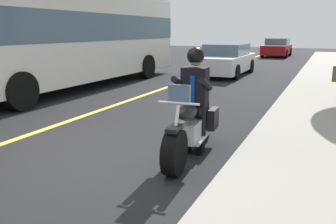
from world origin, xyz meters
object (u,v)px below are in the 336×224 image
(rider_main, at_px, (195,91))
(bus_far, at_px, (72,34))
(car_dark, at_px, (226,60))
(motorcycle_main, at_px, (191,129))
(car_silver, at_px, (277,48))

(rider_main, distance_m, bus_far, 7.87)
(rider_main, relative_size, car_dark, 0.38)
(rider_main, bearing_deg, bus_far, -126.74)
(bus_far, distance_m, car_dark, 7.11)
(motorcycle_main, relative_size, car_dark, 0.48)
(rider_main, xyz_separation_m, car_dark, (-10.50, -2.36, -0.35))
(motorcycle_main, xyz_separation_m, rider_main, (-0.19, -0.02, 0.58))
(bus_far, bearing_deg, motorcycle_main, 52.26)
(motorcycle_main, relative_size, rider_main, 1.28)
(bus_far, bearing_deg, rider_main, 53.26)
(car_silver, bearing_deg, car_dark, -2.05)
(rider_main, xyz_separation_m, car_silver, (-23.68, -1.89, -0.35))
(car_silver, bearing_deg, motorcycle_main, 4.57)
(bus_far, xyz_separation_m, car_dark, (-5.82, 3.91, -1.18))
(rider_main, bearing_deg, car_silver, -175.44)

